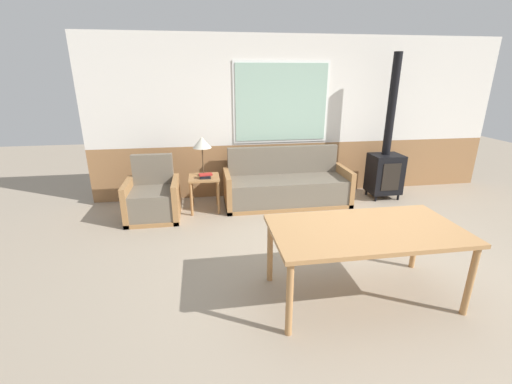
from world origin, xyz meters
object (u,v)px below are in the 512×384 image
(couch, at_px, (287,188))
(table_lamp, at_px, (202,144))
(side_table, at_px, (204,183))
(armchair, at_px, (153,200))
(wood_stove, at_px, (386,163))
(dining_table, at_px, (366,235))

(couch, xyz_separation_m, table_lamp, (-1.36, 0.01, 0.78))
(side_table, bearing_deg, armchair, -165.56)
(armchair, height_order, wood_stove, wood_stove)
(dining_table, bearing_deg, wood_stove, 57.94)
(armchair, bearing_deg, side_table, -2.41)
(couch, height_order, table_lamp, table_lamp)
(table_lamp, bearing_deg, side_table, -87.34)
(armchair, relative_size, table_lamp, 1.52)
(side_table, xyz_separation_m, dining_table, (1.47, -2.52, 0.22))
(couch, height_order, wood_stove, wood_stove)
(couch, distance_m, armchair, 2.15)
(table_lamp, relative_size, wood_stove, 0.25)
(couch, relative_size, table_lamp, 3.39)
(side_table, relative_size, table_lamp, 0.92)
(couch, distance_m, side_table, 1.37)
(couch, height_order, dining_table, couch)
(side_table, relative_size, wood_stove, 0.23)
(dining_table, distance_m, wood_stove, 3.11)
(table_lamp, height_order, dining_table, table_lamp)
(wood_stove, bearing_deg, table_lamp, -179.47)
(couch, bearing_deg, armchair, -172.71)
(couch, bearing_deg, side_table, -176.92)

